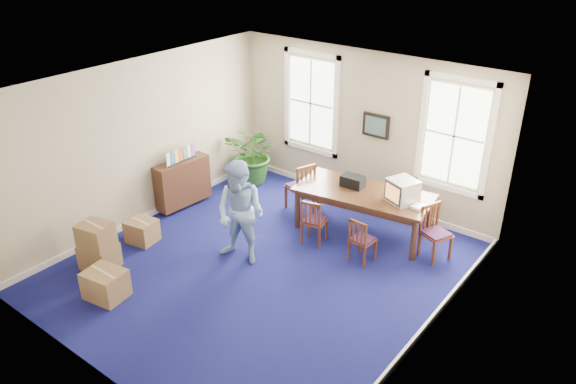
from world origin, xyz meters
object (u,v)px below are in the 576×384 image
Objects in this scene: credenza at (183,186)px; man at (241,213)px; potted_plant at (255,154)px; cardboard_boxes at (111,246)px; conference_table at (363,212)px; chair_near_left at (315,220)px; crt_tv at (403,191)px.

man is at bearing -14.03° from credenza.
cardboard_boxes is at bearing -85.41° from potted_plant.
credenza is 0.77× the size of cardboard_boxes.
conference_table is 2.09× the size of credenza.
potted_plant is (-2.55, 1.29, 0.24)m from chair_near_left.
conference_table is 3.75m from credenza.
credenza is (-2.32, 0.79, -0.46)m from man.
crt_tv is at bearing -3.86° from conference_table.
cardboard_boxes is at bearing -134.69° from conference_table.
potted_plant is at bearing 81.45° from credenza.
crt_tv reaches higher than cardboard_boxes.
chair_near_left is 3.02m from credenza.
chair_near_left is 3.61m from cardboard_boxes.
cardboard_boxes is (0.33, -4.14, -0.24)m from potted_plant.
man is 1.19× the size of cardboard_boxes.
conference_table is at bearing -7.98° from potted_plant.
man reaches higher than potted_plant.
man is (-0.65, -1.29, 0.49)m from chair_near_left.
potted_plant is 0.88× the size of cardboard_boxes.
crt_tv is 5.17m from cardboard_boxes.
conference_table is 1.34× the size of man.
chair_near_left is 0.66× the size of potted_plant.
crt_tv is 2.92m from man.
crt_tv is (0.75, 0.06, 0.65)m from conference_table.
chair_near_left is (-0.52, -0.86, 0.02)m from conference_table.
potted_plant reaches higher than conference_table.
potted_plant is at bearing -163.20° from crt_tv.
chair_near_left is 0.48× the size of man.
cardboard_boxes is (-3.48, -3.77, -0.63)m from crt_tv.
chair_near_left reaches higher than cardboard_boxes.
chair_near_left is 1.52m from man.
potted_plant is (-3.07, 0.43, 0.26)m from conference_table.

